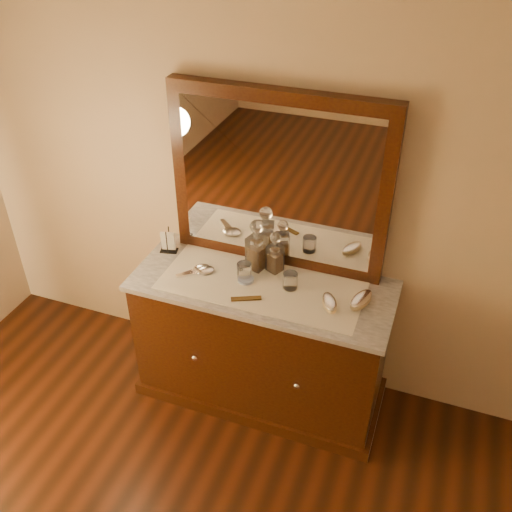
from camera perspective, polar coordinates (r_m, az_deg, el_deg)
name	(u,v)px	position (r m, az deg, el deg)	size (l,w,h in m)	color
dresser_cabinet	(262,343)	(3.37, 0.60, -8.74)	(1.40, 0.55, 0.82)	black
dresser_plinth	(262,386)	(3.64, 0.56, -12.96)	(1.46, 0.59, 0.08)	black
knob_left	(195,358)	(3.24, -6.21, -10.16)	(0.04, 0.04, 0.04)	silver
knob_right	(297,386)	(3.09, 4.14, -12.92)	(0.04, 0.04, 0.04)	silver
marble_top	(262,286)	(3.09, 0.64, -3.03)	(1.44, 0.59, 0.03)	silver
mirror_frame	(279,182)	(3.01, 2.29, 7.45)	(1.20, 0.08, 1.00)	black
mirror_glass	(277,185)	(2.98, 2.09, 7.17)	(1.06, 0.01, 0.86)	white
lace_runner	(261,286)	(3.07, 0.52, -3.00)	(1.10, 0.45, 0.00)	white
pin_dish	(246,280)	(3.09, -1.03, -2.39)	(0.09, 0.09, 0.02)	white
comb	(246,299)	(2.97, -1.00, -4.32)	(0.16, 0.03, 0.01)	brown
napkin_rack	(168,242)	(3.35, -8.84, 1.37)	(0.11, 0.08, 0.15)	black
decanter_left	(257,250)	(3.13, 0.07, 0.64)	(0.12, 0.12, 0.31)	#8E5514
decanter_right	(275,256)	(3.12, 1.93, -0.01)	(0.10, 0.10, 0.25)	#8E5514
brush_near	(329,303)	(2.94, 7.42, -4.70)	(0.13, 0.17, 0.04)	tan
brush_far	(361,300)	(2.98, 10.56, -4.39)	(0.13, 0.19, 0.05)	tan
hand_mirror_outer	(198,269)	(3.19, -5.82, -1.33)	(0.17, 0.18, 0.02)	silver
hand_mirror_inner	(202,271)	(3.17, -5.47, -1.50)	(0.20, 0.18, 0.02)	silver
tumblers	(267,276)	(3.06, 1.12, -1.99)	(0.34, 0.08, 0.09)	white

